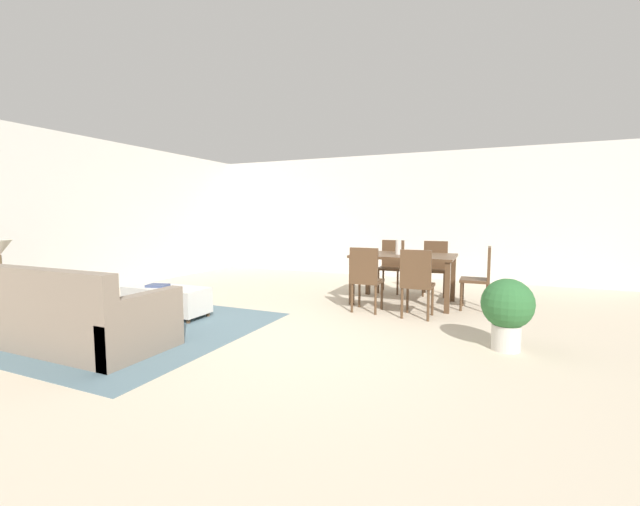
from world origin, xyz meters
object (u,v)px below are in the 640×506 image
object	(u,v)px
dining_chair_near_right	(417,280)
potted_plant	(507,308)
side_table	(3,292)
table_lamp	(0,249)
ottoman_table	(167,299)
dining_chair_near_left	(366,276)
vase_centerpiece	(398,247)
couch	(68,318)
dining_chair_far_right	(435,265)
book_on_ottoman	(158,285)
dining_table	(404,260)
dining_chair_head_east	(481,274)
dining_chair_far_left	(392,263)

from	to	relation	value
dining_chair_near_right	potted_plant	world-z (taller)	dining_chair_near_right
side_table	table_lamp	distance (m)	0.52
ottoman_table	dining_chair_near_left	distance (m)	2.75
dining_chair_near_right	vase_centerpiece	xyz separation A→B (m)	(-0.44, 0.84, 0.35)
couch	potted_plant	world-z (taller)	couch
dining_chair_near_left	vase_centerpiece	xyz separation A→B (m)	(0.28, 0.79, 0.35)
dining_chair_far_right	couch	bearing A→B (deg)	-126.15
ottoman_table	side_table	distance (m)	1.87
vase_centerpiece	book_on_ottoman	size ratio (longest dim) A/B	0.88
dining_table	dining_chair_head_east	xyz separation A→B (m)	(1.12, -0.04, -0.15)
dining_chair_near_left	book_on_ottoman	distance (m)	2.85
dining_table	book_on_ottoman	bearing A→B (deg)	-143.64
dining_chair_far_left	dining_chair_far_right	xyz separation A→B (m)	(0.75, 0.04, 0.00)
side_table	couch	bearing A→B (deg)	-5.71
book_on_ottoman	potted_plant	world-z (taller)	potted_plant
couch	side_table	world-z (taller)	couch
dining_table	potted_plant	distance (m)	2.28
side_table	dining_chair_near_left	world-z (taller)	dining_chair_near_left
dining_chair_head_east	ottoman_table	bearing A→B (deg)	-152.10
ottoman_table	dining_chair_far_left	distance (m)	3.80
dining_table	dining_chair_near_left	distance (m)	0.91
ottoman_table	dining_chair_near_right	world-z (taller)	dining_chair_near_right
ottoman_table	table_lamp	xyz separation A→B (m)	(-1.41, -1.21, 0.72)
dining_chair_far_right	side_table	bearing A→B (deg)	-137.34
couch	dining_chair_far_right	bearing A→B (deg)	53.85
dining_chair_near_right	book_on_ottoman	world-z (taller)	dining_chair_near_right
table_lamp	book_on_ottoman	size ratio (longest dim) A/B	2.02
couch	dining_chair_head_east	bearing A→B (deg)	41.01
book_on_ottoman	potted_plant	size ratio (longest dim) A/B	0.36
dining_chair_head_east	potted_plant	distance (m)	1.76
ottoman_table	dining_chair_near_left	size ratio (longest dim) A/B	1.28
side_table	vase_centerpiece	xyz separation A→B (m)	(4.10, 3.27, 0.44)
dining_chair_far_left	dining_table	bearing A→B (deg)	-65.15
potted_plant	side_table	bearing A→B (deg)	-164.63
dining_chair_head_east	potted_plant	xyz separation A→B (m)	(0.29, -1.73, -0.09)
book_on_ottoman	dining_chair_near_left	bearing A→B (deg)	27.28
ottoman_table	dining_chair_near_left	bearing A→B (deg)	27.85
couch	book_on_ottoman	size ratio (longest dim) A/B	8.34
table_lamp	dining_chair_near_left	bearing A→B (deg)	33.03
potted_plant	vase_centerpiece	bearing A→B (deg)	130.81
dining_chair_far_left	vase_centerpiece	world-z (taller)	vase_centerpiece
side_table	dining_chair_head_east	xyz separation A→B (m)	(5.31, 3.27, 0.09)
couch	dining_chair_far_right	size ratio (longest dim) A/B	2.36
side_table	vase_centerpiece	size ratio (longest dim) A/B	2.37
side_table	dining_chair_far_right	distance (m)	6.18
ottoman_table	dining_table	size ratio (longest dim) A/B	0.77
ottoman_table	potted_plant	distance (m)	4.21
dining_chair_near_left	dining_chair_near_right	distance (m)	0.72
dining_chair_near_right	dining_chair_far_right	size ratio (longest dim) A/B	1.00
dining_chair_far_left	dining_chair_near_right	bearing A→B (deg)	-66.57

